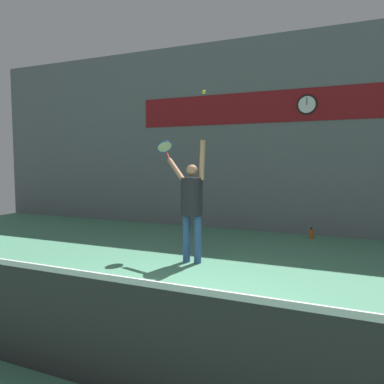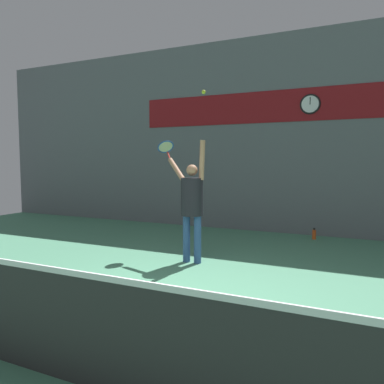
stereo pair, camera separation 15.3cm
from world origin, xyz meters
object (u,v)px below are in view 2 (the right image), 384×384
(tennis_racket, at_px, (166,147))
(scoreboard_clock, at_px, (310,104))
(tennis_player, at_px, (192,201))
(water_bottle, at_px, (314,234))
(tennis_ball, at_px, (204,92))

(tennis_racket, bearing_deg, scoreboard_clock, 51.45)
(tennis_player, distance_m, tennis_racket, 1.38)
(scoreboard_clock, distance_m, tennis_racket, 3.93)
(tennis_racket, relative_size, water_bottle, 1.55)
(scoreboard_clock, xyz_separation_m, tennis_player, (-1.54, -3.47, -2.08))
(tennis_racket, xyz_separation_m, water_bottle, (2.57, 2.50, -1.98))
(scoreboard_clock, relative_size, tennis_ball, 7.15)
(tennis_ball, bearing_deg, tennis_player, 168.95)
(tennis_ball, bearing_deg, scoreboard_clock, 69.85)
(tennis_player, bearing_deg, water_bottle, 59.79)
(scoreboard_clock, xyz_separation_m, water_bottle, (0.22, -0.44, -3.08))
(scoreboard_clock, xyz_separation_m, tennis_ball, (-1.29, -3.52, -0.20))
(scoreboard_clock, relative_size, tennis_player, 0.22)
(tennis_player, height_order, tennis_racket, tennis_racket)
(water_bottle, bearing_deg, tennis_racket, -135.79)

